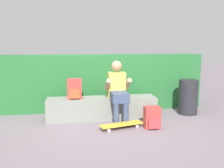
{
  "coord_description": "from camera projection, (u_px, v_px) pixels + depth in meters",
  "views": [
    {
      "loc": [
        -0.61,
        -4.72,
        1.51
      ],
      "look_at": [
        0.23,
        0.4,
        0.69
      ],
      "focal_mm": 40.82,
      "sensor_mm": 36.0,
      "label": 1
    }
  ],
  "objects": [
    {
      "name": "bench_main",
      "position": [
        102.0,
        108.0,
        5.19
      ],
      "size": [
        2.2,
        0.48,
        0.43
      ],
      "color": "gray",
      "rests_on": "ground"
    },
    {
      "name": "backpack_on_ground",
      "position": [
        152.0,
        118.0,
        4.58
      ],
      "size": [
        0.28,
        0.23,
        0.4
      ],
      "color": "#B23833",
      "rests_on": "ground"
    },
    {
      "name": "backpack_on_bench",
      "position": [
        74.0,
        89.0,
        5.03
      ],
      "size": [
        0.28,
        0.23,
        0.4
      ],
      "color": "#B23833",
      "rests_on": "bench_main"
    },
    {
      "name": "ground_plane",
      "position": [
        104.0,
        122.0,
        4.94
      ],
      "size": [
        24.0,
        24.0,
        0.0
      ],
      "primitive_type": "plane",
      "color": "slate"
    },
    {
      "name": "trash_bin",
      "position": [
        188.0,
        97.0,
        5.5
      ],
      "size": [
        0.41,
        0.41,
        0.75
      ],
      "color": "#232328",
      "rests_on": "ground"
    },
    {
      "name": "person_skater",
      "position": [
        118.0,
        89.0,
        4.96
      ],
      "size": [
        0.49,
        0.62,
        1.18
      ],
      "color": "gold",
      "rests_on": "ground"
    },
    {
      "name": "skateboard_near_person",
      "position": [
        121.0,
        125.0,
        4.57
      ],
      "size": [
        0.82,
        0.4,
        0.09
      ],
      "color": "gold",
      "rests_on": "ground"
    },
    {
      "name": "hedge_row",
      "position": [
        89.0,
        82.0,
        5.91
      ],
      "size": [
        5.21,
        0.61,
        1.26
      ],
      "color": "#25622F",
      "rests_on": "ground"
    }
  ]
}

